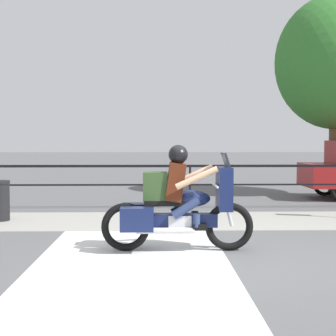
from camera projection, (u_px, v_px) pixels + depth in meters
name	position (u px, v px, depth m)	size (l,w,h in m)	color
ground_plane	(214.00, 259.00, 7.13)	(120.00, 120.00, 0.00)	#565659
sidewalk_band	(196.00, 220.00, 10.53)	(44.00, 2.40, 0.01)	#99968E
crosswalk_band	(132.00, 263.00, 6.91)	(2.64, 6.00, 0.01)	silver
fence_railing	(190.00, 174.00, 12.24)	(36.00, 0.05, 1.06)	black
motorcycle	(177.00, 204.00, 7.65)	(2.27, 0.76, 1.58)	black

